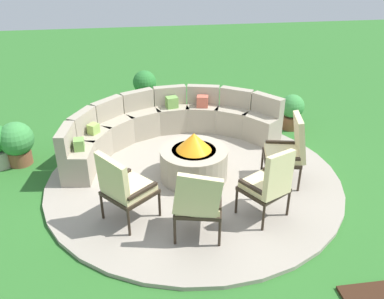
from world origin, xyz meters
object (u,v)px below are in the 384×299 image
lounge_chair_front_left (124,186)px  lounge_chair_front_right (198,201)px  potted_plant_3 (145,87)px  lounge_chair_back_left (269,183)px  fire_pit (194,160)px  curved_stone_bench (165,125)px  potted_plant_2 (17,142)px  lounge_chair_back_right (289,149)px  potted_plant_0 (292,111)px

lounge_chair_front_left → lounge_chair_front_right: size_ratio=1.04×
lounge_chair_front_left → potted_plant_3: bearing=133.3°
lounge_chair_back_left → potted_plant_3: lounge_chair_back_left is taller
fire_pit → lounge_chair_front_right: bearing=-96.4°
curved_stone_bench → lounge_chair_front_right: bearing=-86.0°
lounge_chair_front_left → potted_plant_2: bearing=-177.7°
fire_pit → lounge_chair_front_left: lounge_chair_front_left is taller
lounge_chair_front_left → potted_plant_2: size_ratio=1.40×
curved_stone_bench → lounge_chair_front_left: bearing=-107.6°
lounge_chair_front_right → potted_plant_3: 4.73m
lounge_chair_back_left → lounge_chair_back_right: bearing=24.7°
curved_stone_bench → lounge_chair_front_right: (0.19, -2.71, 0.20)m
lounge_chair_front_left → lounge_chair_back_left: size_ratio=1.01×
lounge_chair_front_left → potted_plant_0: (3.28, 2.63, -0.23)m
potted_plant_3 → lounge_chair_back_left: bearing=-72.0°
fire_pit → potted_plant_0: fire_pit is taller
fire_pit → lounge_chair_front_right: 1.44m
fire_pit → lounge_chair_back_left: 1.45m
fire_pit → lounge_chair_back_right: bearing=-12.4°
lounge_chair_front_right → potted_plant_0: (2.37, 3.09, -0.22)m
lounge_chair_back_right → potted_plant_0: bearing=-10.0°
curved_stone_bench → potted_plant_0: curved_stone_bench is taller
lounge_chair_back_right → lounge_chair_front_right: bearing=137.7°
fire_pit → potted_plant_2: 3.00m
fire_pit → potted_plant_2: (-2.85, 0.96, 0.05)m
lounge_chair_front_right → lounge_chair_back_right: bearing=47.4°
lounge_chair_back_left → potted_plant_2: size_ratio=1.40×
lounge_chair_front_right → potted_plant_3: size_ratio=1.25×
fire_pit → lounge_chair_front_right: size_ratio=1.04×
lounge_chair_front_left → potted_plant_2: 2.63m
lounge_chair_back_left → potted_plant_0: bearing=32.4°
lounge_chair_back_right → potted_plant_2: lounge_chair_back_right is taller
lounge_chair_front_right → lounge_chair_back_left: bearing=26.5°
curved_stone_bench → potted_plant_2: (-2.50, -0.34, 0.02)m
potted_plant_3 → potted_plant_2: bearing=-133.8°
lounge_chair_front_right → potted_plant_3: (-0.46, 4.70, -0.15)m
fire_pit → potted_plant_3: 3.35m
lounge_chair_front_right → potted_plant_3: bearing=107.5°
curved_stone_bench → fire_pit: bearing=-75.0°
curved_stone_bench → potted_plant_3: curved_stone_bench is taller
potted_plant_2 → fire_pit: bearing=-18.6°
lounge_chair_front_left → potted_plant_3: size_ratio=1.30×
fire_pit → lounge_chair_front_left: (-1.06, -0.96, 0.24)m
potted_plant_2 → potted_plant_3: 3.23m
potted_plant_0 → lounge_chair_back_right: bearing=-112.4°
lounge_chair_front_left → lounge_chair_front_right: bearing=22.6°
fire_pit → potted_plant_3: (-0.62, 3.29, 0.08)m
lounge_chair_back_right → potted_plant_2: 4.43m
lounge_chair_back_left → lounge_chair_back_right: 1.02m
lounge_chair_back_left → fire_pit: bearing=94.0°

